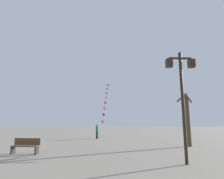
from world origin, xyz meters
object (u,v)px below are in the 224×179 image
(twin_lantern_lamp_post, at_px, (182,85))
(kite_train, at_px, (105,103))
(park_bench, at_px, (26,146))
(bare_tree, at_px, (188,118))
(kite_flyer, at_px, (97,131))

(twin_lantern_lamp_post, relative_size, kite_train, 0.42)
(kite_train, distance_m, park_bench, 19.93)
(twin_lantern_lamp_post, distance_m, kite_train, 22.24)
(twin_lantern_lamp_post, height_order, bare_tree, twin_lantern_lamp_post)
(bare_tree, relative_size, park_bench, 2.52)
(kite_train, xyz_separation_m, park_bench, (-4.69, -18.81, -4.60))
(bare_tree, distance_m, park_bench, 11.70)
(kite_train, bearing_deg, park_bench, -104.01)
(kite_flyer, bearing_deg, park_bench, 168.02)
(bare_tree, bearing_deg, kite_flyer, 133.63)
(kite_train, xyz_separation_m, kite_flyer, (-0.97, -7.83, -4.15))
(kite_flyer, bearing_deg, kite_train, -0.26)
(kite_train, relative_size, kite_flyer, 7.16)
(twin_lantern_lamp_post, height_order, park_bench, twin_lantern_lamp_post)
(twin_lantern_lamp_post, distance_m, park_bench, 9.24)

